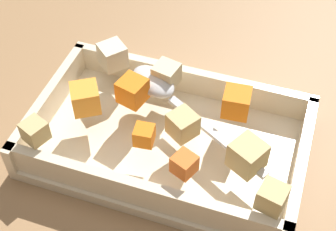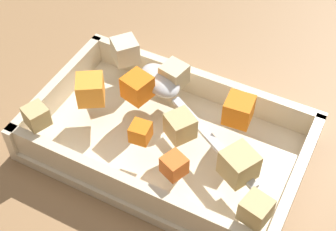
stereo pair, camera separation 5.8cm
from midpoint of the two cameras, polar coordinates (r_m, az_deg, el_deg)
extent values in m
plane|color=#936D47|center=(0.63, -3.58, -4.10)|extent=(4.00, 4.00, 0.00)
cube|color=beige|center=(0.62, -2.67, -3.57)|extent=(0.33, 0.20, 0.01)
cube|color=beige|center=(0.66, 0.12, 3.95)|extent=(0.33, 0.01, 0.04)
cube|color=beige|center=(0.55, -6.25, -9.16)|extent=(0.33, 0.01, 0.04)
cube|color=beige|center=(0.58, 12.35, -5.87)|extent=(0.01, 0.20, 0.04)
cube|color=beige|center=(0.66, -15.97, 1.52)|extent=(0.01, 0.20, 0.04)
cube|color=orange|center=(0.56, -5.75, -2.46)|extent=(0.02, 0.02, 0.02)
cube|color=orange|center=(0.60, -12.31, 1.84)|extent=(0.05, 0.05, 0.03)
cube|color=orange|center=(0.60, -6.90, 2.74)|extent=(0.04, 0.04, 0.03)
cube|color=orange|center=(0.53, -1.22, -5.86)|extent=(0.03, 0.03, 0.02)
cube|color=orange|center=(0.59, 5.19, 1.38)|extent=(0.03, 0.03, 0.03)
cube|color=tan|center=(0.54, 6.19, -4.83)|extent=(0.05, 0.05, 0.03)
cube|color=beige|center=(0.62, -2.86, 4.61)|extent=(0.03, 0.03, 0.03)
cube|color=tan|center=(0.56, -1.21, -1.22)|extent=(0.04, 0.04, 0.03)
cube|color=tan|center=(0.51, 8.84, -9.57)|extent=(0.03, 0.03, 0.03)
cube|color=tan|center=(0.59, -17.98, -1.90)|extent=(0.03, 0.03, 0.03)
cube|color=beige|center=(0.65, -9.00, 6.80)|extent=(0.04, 0.04, 0.03)
ellipsoid|color=silver|center=(0.62, -4.42, 3.83)|extent=(0.08, 0.07, 0.02)
cube|color=silver|center=(0.57, 2.57, -2.58)|extent=(0.14, 0.09, 0.01)
camera|label=1|loc=(0.03, -92.87, -3.20)|focal=52.46mm
camera|label=2|loc=(0.03, 87.13, 3.20)|focal=52.46mm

